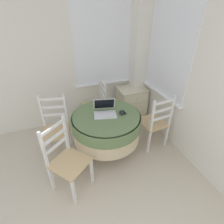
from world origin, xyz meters
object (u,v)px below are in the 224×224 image
object	(u,v)px
round_dining_table	(106,125)
dining_chair_near_back_window	(97,105)
computer_mouse	(122,113)
dining_chair_camera_near	(67,160)
dining_chair_near_right_window	(154,123)
corner_cabinet	(131,103)
cell_phone	(123,112)
dining_chair_left_flank	(55,129)
laptop	(105,111)

from	to	relation	value
round_dining_table	dining_chair_near_back_window	world-z (taller)	dining_chair_near_back_window
computer_mouse	dining_chair_camera_near	size ratio (longest dim) A/B	0.11
dining_chair_near_right_window	corner_cabinet	xyz separation A→B (m)	(0.04, 0.97, -0.13)
dining_chair_near_back_window	corner_cabinet	world-z (taller)	dining_chair_near_back_window
round_dining_table	corner_cabinet	distance (m)	1.22
corner_cabinet	dining_chair_near_back_window	bearing A→B (deg)	-176.51
cell_phone	dining_chair_camera_near	world-z (taller)	dining_chair_camera_near
dining_chair_near_right_window	dining_chair_near_back_window	bearing A→B (deg)	128.70
dining_chair_near_right_window	dining_chair_camera_near	size ratio (longest dim) A/B	1.00
cell_phone	corner_cabinet	bearing A→B (deg)	56.46
cell_phone	dining_chair_left_flank	xyz separation A→B (m)	(-1.03, 0.31, -0.27)
laptop	dining_chair_camera_near	distance (m)	0.89
computer_mouse	dining_chair_near_back_window	xyz separation A→B (m)	(-0.16, 0.86, -0.29)
dining_chair_camera_near	cell_phone	bearing A→B (deg)	23.05
round_dining_table	dining_chair_left_flank	world-z (taller)	dining_chair_left_flank
dining_chair_near_right_window	dining_chair_camera_near	bearing A→B (deg)	-168.06
laptop	dining_chair_camera_near	xyz separation A→B (m)	(-0.68, -0.48, -0.31)
cell_phone	computer_mouse	bearing A→B (deg)	-144.07
computer_mouse	laptop	bearing A→B (deg)	155.50
cell_phone	dining_chair_camera_near	bearing A→B (deg)	-156.95
dining_chair_near_right_window	cell_phone	bearing A→B (deg)	170.42
corner_cabinet	dining_chair_near_right_window	bearing A→B (deg)	-92.65
laptop	dining_chair_camera_near	bearing A→B (deg)	-144.79
round_dining_table	computer_mouse	xyz separation A→B (m)	(0.23, -0.06, 0.21)
laptop	cell_phone	distance (m)	0.29
computer_mouse	dining_chair_left_flank	world-z (taller)	dining_chair_left_flank
round_dining_table	corner_cabinet	bearing A→B (deg)	44.91
round_dining_table	dining_chair_left_flank	bearing A→B (deg)	159.67
round_dining_table	corner_cabinet	size ratio (longest dim) A/B	1.60
computer_mouse	cell_phone	distance (m)	0.06
dining_chair_near_right_window	round_dining_table	bearing A→B (deg)	171.61
dining_chair_near_back_window	dining_chair_near_right_window	world-z (taller)	same
computer_mouse	dining_chair_near_back_window	bearing A→B (deg)	100.34
dining_chair_near_back_window	dining_chair_near_right_window	xyz separation A→B (m)	(0.74, -0.92, 0.00)
round_dining_table	laptop	xyz separation A→B (m)	(-0.00, 0.05, 0.23)
computer_mouse	cell_phone	size ratio (longest dim) A/B	0.87
dining_chair_near_back_window	dining_chair_near_right_window	size ratio (longest dim) A/B	1.00
laptop	dining_chair_camera_near	size ratio (longest dim) A/B	0.39
cell_phone	dining_chair_left_flank	bearing A→B (deg)	163.25
dining_chair_camera_near	dining_chair_left_flank	bearing A→B (deg)	96.10
laptop	dining_chair_near_right_window	world-z (taller)	dining_chair_near_right_window
cell_phone	dining_chair_near_right_window	size ratio (longest dim) A/B	0.12
computer_mouse	dining_chair_left_flank	size ratio (longest dim) A/B	0.11
laptop	computer_mouse	xyz separation A→B (m)	(0.23, -0.10, -0.02)
round_dining_table	dining_chair_near_right_window	bearing A→B (deg)	-8.39
cell_phone	dining_chair_near_right_window	bearing A→B (deg)	-9.58
round_dining_table	dining_chair_near_back_window	distance (m)	0.81
dining_chair_left_flank	corner_cabinet	distance (m)	1.71
dining_chair_camera_near	corner_cabinet	xyz separation A→B (m)	(1.53, 1.28, -0.13)
dining_chair_near_back_window	dining_chair_left_flank	size ratio (longest dim) A/B	1.00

